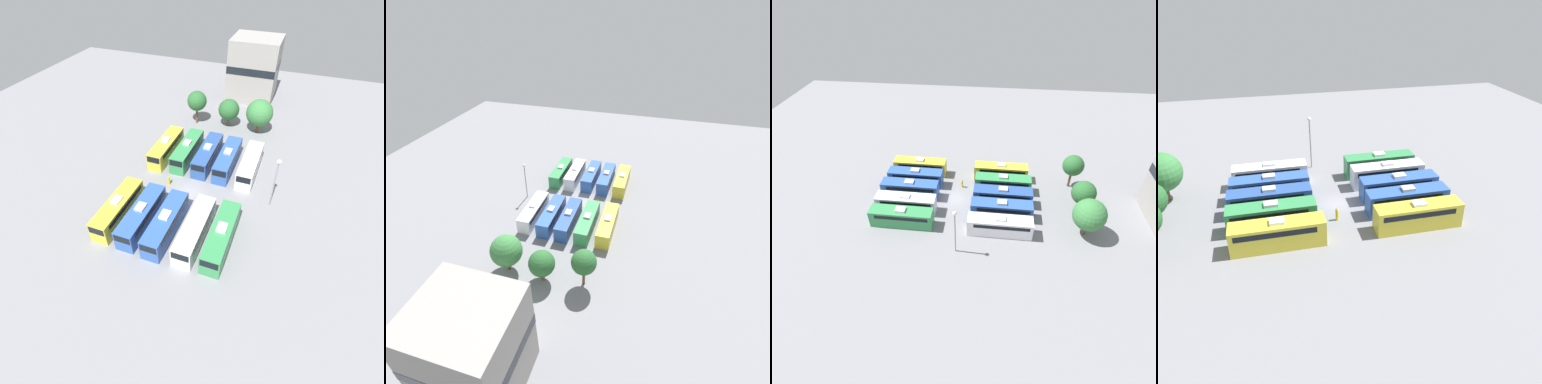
{
  "view_description": "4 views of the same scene",
  "coord_description": "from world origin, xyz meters",
  "views": [
    {
      "loc": [
        12.26,
        -32.07,
        30.84
      ],
      "look_at": [
        0.98,
        -1.55,
        1.73
      ],
      "focal_mm": 28.0,
      "sensor_mm": 36.0,
      "label": 1
    },
    {
      "loc": [
        -14.03,
        50.82,
        37.92
      ],
      "look_at": [
        0.36,
        1.22,
        3.15
      ],
      "focal_mm": 28.0,
      "sensor_mm": 36.0,
      "label": 2
    },
    {
      "loc": [
        41.25,
        6.09,
        35.84
      ],
      "look_at": [
        0.38,
        1.56,
        2.13
      ],
      "focal_mm": 28.0,
      "sensor_mm": 36.0,
      "label": 3
    },
    {
      "loc": [
        -41.33,
        8.18,
        25.18
      ],
      "look_at": [
        -1.91,
        -1.32,
        2.63
      ],
      "focal_mm": 35.0,
      "sensor_mm": 36.0,
      "label": 4
    }
  ],
  "objects": [
    {
      "name": "ground_plane",
      "position": [
        0.0,
        0.0,
        0.0
      ],
      "size": [
        114.63,
        114.63,
        0.0
      ],
      "primitive_type": "plane",
      "color": "gray"
    },
    {
      "name": "bus_0",
      "position": [
        -7.43,
        -8.12,
        1.67
      ],
      "size": [
        2.56,
        10.32,
        3.4
      ],
      "color": "gold",
      "rests_on": "ground_plane"
    },
    {
      "name": "bus_1",
      "position": [
        -3.75,
        -8.19,
        1.67
      ],
      "size": [
        2.56,
        10.32,
        3.4
      ],
      "color": "#2D56A8",
      "rests_on": "ground_plane"
    },
    {
      "name": "bus_2",
      "position": [
        -0.14,
        -8.38,
        1.67
      ],
      "size": [
        2.56,
        10.32,
        3.4
      ],
      "color": "#2D56A8",
      "rests_on": "ground_plane"
    },
    {
      "name": "bus_3",
      "position": [
        3.8,
        -8.09,
        1.67
      ],
      "size": [
        2.56,
        10.32,
        3.4
      ],
      "color": "silver",
      "rests_on": "ground_plane"
    },
    {
      "name": "bus_4",
      "position": [
        7.27,
        -7.95,
        1.67
      ],
      "size": [
        2.56,
        10.32,
        3.4
      ],
      "color": "#338C4C",
      "rests_on": "ground_plane"
    },
    {
      "name": "bus_5",
      "position": [
        -7.36,
        8.02,
        1.67
      ],
      "size": [
        2.56,
        10.32,
        3.4
      ],
      "color": "gold",
      "rests_on": "ground_plane"
    },
    {
      "name": "bus_6",
      "position": [
        -3.57,
        8.44,
        1.67
      ],
      "size": [
        2.56,
        10.32,
        3.4
      ],
      "color": "#338C4C",
      "rests_on": "ground_plane"
    },
    {
      "name": "bus_7",
      "position": [
        0.13,
        8.45,
        1.67
      ],
      "size": [
        2.56,
        10.32,
        3.4
      ],
      "color": "#284C93",
      "rests_on": "ground_plane"
    },
    {
      "name": "bus_8",
      "position": [
        3.66,
        8.31,
        1.67
      ],
      "size": [
        2.56,
        10.32,
        3.4
      ],
      "color": "#2D56A8",
      "rests_on": "ground_plane"
    },
    {
      "name": "bus_9",
      "position": [
        7.5,
        8.09,
        1.67
      ],
      "size": [
        2.56,
        10.32,
        3.4
      ],
      "color": "white",
      "rests_on": "ground_plane"
    },
    {
      "name": "worker_person",
      "position": [
        -3.75,
        0.75,
        0.77
      ],
      "size": [
        0.36,
        0.36,
        1.67
      ],
      "color": "gold",
      "rests_on": "ground_plane"
    },
    {
      "name": "light_pole",
      "position": [
        11.98,
        1.55,
        5.47
      ],
      "size": [
        0.6,
        0.6,
        8.11
      ],
      "color": "gray",
      "rests_on": "ground_plane"
    },
    {
      "name": "tree_0",
      "position": [
        -6.3,
        21.07,
        4.73
      ],
      "size": [
        3.87,
        3.87,
        6.7
      ],
      "color": "brown",
      "rests_on": "ground_plane"
    },
    {
      "name": "tree_1",
      "position": [
        0.08,
        22.01,
        3.53
      ],
      "size": [
        4.14,
        4.14,
        5.62
      ],
      "color": "brown",
      "rests_on": "ground_plane"
    },
    {
      "name": "tree_2",
      "position": [
        6.17,
        21.56,
        4.11
      ],
      "size": [
        5.12,
        5.12,
        6.69
      ],
      "color": "brown",
      "rests_on": "ground_plane"
    },
    {
      "name": "depot_building",
      "position": [
        1.49,
        37.57,
        6.64
      ],
      "size": [
        10.49,
        9.54,
        13.13
      ],
      "color": "gray",
      "rests_on": "ground_plane"
    }
  ]
}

